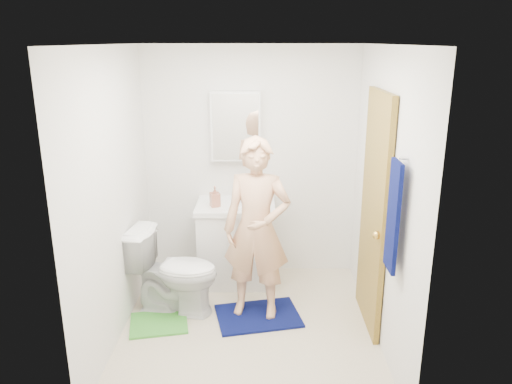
% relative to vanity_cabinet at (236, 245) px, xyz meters
% --- Properties ---
extents(floor, '(2.20, 2.40, 0.02)m').
position_rel_vanity_cabinet_xyz_m(floor, '(0.15, -0.91, -0.41)').
color(floor, beige).
rests_on(floor, ground).
extents(ceiling, '(2.20, 2.40, 0.02)m').
position_rel_vanity_cabinet_xyz_m(ceiling, '(0.15, -0.91, 2.01)').
color(ceiling, white).
rests_on(ceiling, ground).
extents(wall_back, '(2.20, 0.02, 2.40)m').
position_rel_vanity_cabinet_xyz_m(wall_back, '(0.15, 0.30, 0.80)').
color(wall_back, silver).
rests_on(wall_back, ground).
extents(wall_front, '(2.20, 0.02, 2.40)m').
position_rel_vanity_cabinet_xyz_m(wall_front, '(0.15, -2.12, 0.80)').
color(wall_front, silver).
rests_on(wall_front, ground).
extents(wall_left, '(0.02, 2.40, 2.40)m').
position_rel_vanity_cabinet_xyz_m(wall_left, '(-0.96, -0.91, 0.80)').
color(wall_left, silver).
rests_on(wall_left, ground).
extents(wall_right, '(0.02, 2.40, 2.40)m').
position_rel_vanity_cabinet_xyz_m(wall_right, '(1.26, -0.91, 0.80)').
color(wall_right, silver).
rests_on(wall_right, ground).
extents(vanity_cabinet, '(0.75, 0.55, 0.80)m').
position_rel_vanity_cabinet_xyz_m(vanity_cabinet, '(0.00, 0.00, 0.00)').
color(vanity_cabinet, white).
rests_on(vanity_cabinet, floor).
extents(countertop, '(0.79, 0.59, 0.05)m').
position_rel_vanity_cabinet_xyz_m(countertop, '(0.00, 0.00, 0.43)').
color(countertop, white).
rests_on(countertop, vanity_cabinet).
extents(sink_basin, '(0.40, 0.40, 0.03)m').
position_rel_vanity_cabinet_xyz_m(sink_basin, '(0.00, 0.00, 0.44)').
color(sink_basin, white).
rests_on(sink_basin, countertop).
extents(faucet, '(0.03, 0.03, 0.12)m').
position_rel_vanity_cabinet_xyz_m(faucet, '(0.00, 0.18, 0.51)').
color(faucet, silver).
rests_on(faucet, countertop).
extents(medicine_cabinet, '(0.50, 0.12, 0.70)m').
position_rel_vanity_cabinet_xyz_m(medicine_cabinet, '(0.00, 0.22, 1.20)').
color(medicine_cabinet, white).
rests_on(medicine_cabinet, wall_back).
extents(mirror_panel, '(0.46, 0.01, 0.66)m').
position_rel_vanity_cabinet_xyz_m(mirror_panel, '(0.00, 0.16, 1.20)').
color(mirror_panel, white).
rests_on(mirror_panel, wall_back).
extents(door, '(0.05, 0.80, 2.05)m').
position_rel_vanity_cabinet_xyz_m(door, '(1.22, -0.76, 0.62)').
color(door, olive).
rests_on(door, ground).
extents(door_knob, '(0.07, 0.07, 0.07)m').
position_rel_vanity_cabinet_xyz_m(door_knob, '(1.18, -1.08, 0.55)').
color(door_knob, gold).
rests_on(door_knob, door).
extents(towel, '(0.03, 0.24, 0.80)m').
position_rel_vanity_cabinet_xyz_m(towel, '(1.18, -1.48, 0.85)').
color(towel, '#080E4B').
rests_on(towel, wall_right).
extents(towel_hook, '(0.06, 0.02, 0.02)m').
position_rel_vanity_cabinet_xyz_m(towel_hook, '(1.22, -1.48, 1.27)').
color(towel_hook, silver).
rests_on(towel_hook, wall_right).
extents(toilet, '(0.85, 0.56, 0.81)m').
position_rel_vanity_cabinet_xyz_m(toilet, '(-0.54, -0.62, 0.00)').
color(toilet, white).
rests_on(toilet, floor).
extents(bath_mat, '(0.84, 0.68, 0.02)m').
position_rel_vanity_cabinet_xyz_m(bath_mat, '(0.23, -0.74, -0.39)').
color(bath_mat, '#080E4B').
rests_on(bath_mat, floor).
extents(green_rug, '(0.57, 0.51, 0.02)m').
position_rel_vanity_cabinet_xyz_m(green_rug, '(-0.65, -0.87, -0.39)').
color(green_rug, green).
rests_on(green_rug, floor).
extents(soap_dispenser, '(0.12, 0.12, 0.20)m').
position_rel_vanity_cabinet_xyz_m(soap_dispenser, '(-0.20, -0.08, 0.55)').
color(soap_dispenser, '#AD6850').
rests_on(soap_dispenser, countertop).
extents(toothbrush_cup, '(0.12, 0.12, 0.09)m').
position_rel_vanity_cabinet_xyz_m(toothbrush_cup, '(0.11, 0.09, 0.49)').
color(toothbrush_cup, '#74387C').
rests_on(toothbrush_cup, countertop).
extents(man, '(0.65, 0.48, 1.63)m').
position_rel_vanity_cabinet_xyz_m(man, '(0.22, -0.68, 0.44)').
color(man, tan).
rests_on(man, bath_mat).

